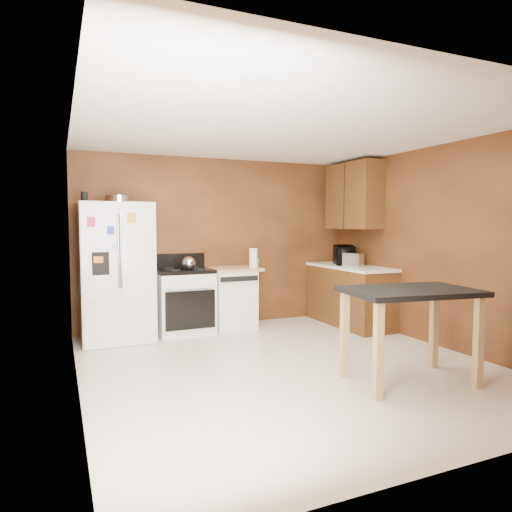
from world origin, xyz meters
TOP-DOWN VIEW (x-y plane):
  - floor at (0.00, 0.00)m, footprint 4.50×4.50m
  - ceiling at (0.00, 0.00)m, footprint 4.50×4.50m
  - wall_back at (0.00, 2.25)m, footprint 4.20×0.00m
  - wall_front at (0.00, -2.25)m, footprint 4.20×0.00m
  - wall_left at (-2.10, 0.00)m, footprint 0.00×4.50m
  - wall_right at (2.10, 0.00)m, footprint 0.00×4.50m
  - roasting_pan at (-1.49, 1.88)m, footprint 0.36×0.36m
  - pen_cup at (-1.93, 1.75)m, footprint 0.08×0.08m
  - kettle at (-0.60, 1.80)m, footprint 0.18×0.18m
  - paper_towel at (0.38, 1.85)m, footprint 0.12×0.12m
  - green_canister at (0.50, 2.03)m, footprint 0.12×0.12m
  - toaster at (1.75, 1.29)m, footprint 0.27×0.32m
  - microwave at (1.81, 1.63)m, footprint 0.51×0.58m
  - refrigerator at (-1.55, 1.86)m, footprint 0.90×0.80m
  - gas_range at (-0.64, 1.92)m, footprint 0.76×0.68m
  - dishwasher at (0.08, 1.95)m, footprint 0.78×0.63m
  - right_cabinets at (1.84, 1.48)m, footprint 0.63×1.58m
  - island at (0.83, -0.90)m, footprint 1.31×0.96m

SIDE VIEW (x-z plane):
  - floor at x=0.00m, z-range 0.00..0.00m
  - dishwasher at x=0.08m, z-range 0.01..0.90m
  - gas_range at x=-0.64m, z-range -0.09..1.01m
  - island at x=0.83m, z-range 0.31..1.22m
  - refrigerator at x=-1.55m, z-range 0.00..1.80m
  - right_cabinets at x=1.84m, z-range -0.32..2.13m
  - green_canister at x=0.50m, z-range 0.89..1.01m
  - kettle at x=-0.60m, z-range 0.90..1.08m
  - toaster at x=1.75m, z-range 0.90..1.10m
  - paper_towel at x=0.38m, z-range 0.89..1.17m
  - microwave at x=1.81m, z-range 0.90..1.17m
  - wall_back at x=0.00m, z-range -0.85..3.35m
  - wall_front at x=0.00m, z-range -0.85..3.35m
  - wall_left at x=-2.10m, z-range -1.00..3.50m
  - wall_right at x=2.10m, z-range -1.00..3.50m
  - roasting_pan at x=-1.49m, z-range 1.80..1.89m
  - pen_cup at x=-1.93m, z-range 1.80..1.92m
  - ceiling at x=0.00m, z-range 2.50..2.50m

